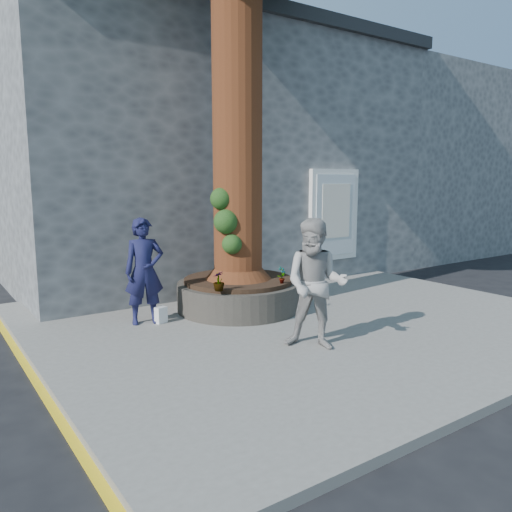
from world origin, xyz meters
TOP-DOWN VIEW (x-y plane):
  - ground at (0.00, 0.00)m, footprint 120.00×120.00m
  - pavement at (1.50, 1.00)m, footprint 9.00×8.00m
  - yellow_line at (-3.05, 1.00)m, footprint 0.10×30.00m
  - stone_shop at (2.50, 7.20)m, footprint 10.30×8.30m
  - neighbour_shop at (10.50, 7.20)m, footprint 6.00×8.00m
  - planter at (0.80, 2.00)m, footprint 2.30×2.30m
  - man at (-1.01, 2.13)m, footprint 0.74×0.57m
  - woman at (0.54, -0.48)m, footprint 1.15×1.17m
  - shopping_bag at (-0.79, 1.98)m, footprint 0.23×0.17m
  - plant_a at (1.18, 1.15)m, footprint 0.19×0.16m
  - plant_b at (1.65, 2.85)m, footprint 0.24×0.25m
  - plant_c at (-0.05, 1.27)m, footprint 0.23×0.23m
  - plant_d at (1.23, 2.85)m, footprint 0.35×0.36m

SIDE VIEW (x-z plane):
  - ground at x=0.00m, z-range 0.00..0.00m
  - yellow_line at x=-3.05m, z-range 0.00..0.01m
  - pavement at x=1.50m, z-range 0.00..0.12m
  - shopping_bag at x=-0.79m, z-range 0.12..0.40m
  - planter at x=0.80m, z-range 0.11..0.71m
  - plant_d at x=1.23m, z-range 0.72..1.02m
  - plant_a at x=1.18m, z-range 0.72..1.03m
  - plant_c at x=-0.05m, z-range 0.72..1.05m
  - plant_b at x=1.65m, z-range 0.72..1.06m
  - man at x=-1.01m, z-range 0.12..1.93m
  - woman at x=0.54m, z-range 0.12..2.02m
  - neighbour_shop at x=10.50m, z-range 0.00..6.00m
  - stone_shop at x=2.50m, z-range 0.01..6.31m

